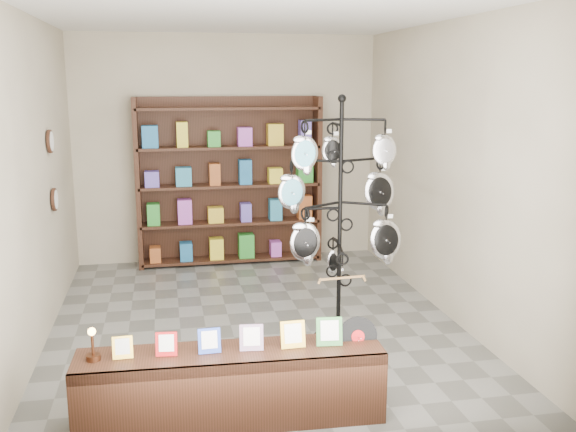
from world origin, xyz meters
name	(u,v)px	position (x,y,z in m)	size (l,w,h in m)	color
ground	(255,323)	(0.00, 0.00, 0.00)	(5.00, 5.00, 0.00)	slate
room_envelope	(253,140)	(0.00, 0.00, 1.85)	(5.00, 5.00, 5.00)	#BEB399
display_tree	(340,203)	(0.71, -0.56, 1.32)	(1.17, 0.97, 2.29)	black
front_shelf	(231,386)	(-0.43, -1.83, 0.27)	(2.19, 0.53, 0.77)	black
back_shelving	(230,186)	(0.00, 2.30, 1.03)	(2.42, 0.36, 2.20)	black
wall_clocks	(52,171)	(-1.97, 0.80, 1.50)	(0.03, 0.24, 0.84)	black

